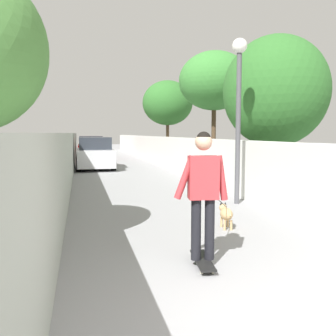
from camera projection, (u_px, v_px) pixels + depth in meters
ground_plane at (124, 171)px, 16.31m from camera, size 80.00×80.00×0.00m
wall_left at (68, 156)px, 13.73m from camera, size 48.00×0.30×1.74m
fence_right at (186, 156)px, 14.86m from camera, size 48.00×0.30×1.54m
tree_right_near at (214, 81)px, 15.89m from camera, size 3.15×3.15×5.35m
tree_right_far at (275, 92)px, 10.63m from camera, size 3.10×3.10×4.61m
tree_right_distant at (168, 103)px, 21.57m from camera, size 3.03×3.03×4.89m
lamp_post at (239, 91)px, 8.57m from camera, size 0.36×0.36×3.98m
skateboard at (202, 260)px, 4.70m from camera, size 0.82×0.30×0.08m
person_skateboarder at (203, 185)px, 4.60m from camera, size 0.27×0.72×1.67m
dog at (226, 213)px, 6.53m from camera, size 1.95×1.17×1.06m
car_near at (95, 154)px, 17.51m from camera, size 3.83×1.80×1.54m
car_far at (91, 148)px, 24.22m from camera, size 4.05×1.80×1.54m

